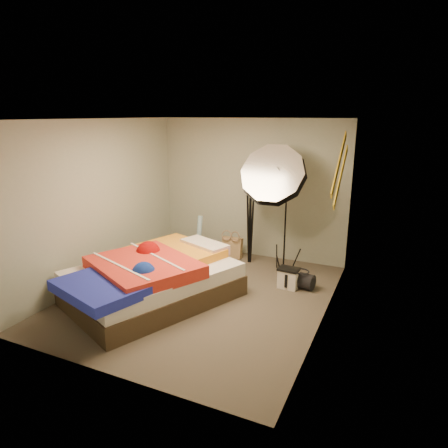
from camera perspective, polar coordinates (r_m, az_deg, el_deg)
The scene contains 15 objects.
floor at distance 5.93m, azimuth -3.34°, elevation -10.20°, with size 4.00×4.00×0.00m, color brown.
ceiling at distance 5.35m, azimuth -3.77°, elevation 14.73°, with size 4.00×4.00×0.00m, color silver.
wall_back at distance 7.29m, azimuth 3.87°, elevation 5.03°, with size 3.50×3.50×0.00m, color #979C8C.
wall_front at distance 3.93m, azimuth -17.37°, elevation -4.82°, with size 3.50×3.50×0.00m, color #979C8C.
wall_left at distance 6.50m, azimuth -17.33°, elevation 3.07°, with size 4.00×4.00×0.00m, color #979C8C.
wall_right at distance 4.95m, azimuth 14.64°, elevation -0.45°, with size 4.00×4.00×0.00m, color #979C8C.
tote_bag at distance 7.37m, azimuth 1.16°, elevation -3.36°, with size 0.38×0.11×0.38m, color tan.
wrapping_roll at distance 7.32m, azimuth -3.61°, elevation -1.87°, with size 0.09×0.09×0.78m, color #5099BA.
camera_case at distance 6.20m, azimuth 9.19°, elevation -7.73°, with size 0.29×0.21×0.29m, color silver.
duffel_bag at distance 6.25m, azimuth 10.93°, elevation -7.88°, with size 0.24×0.24×0.39m, color black.
wall_stripe_upper at distance 5.41m, azimuth 16.09°, elevation 8.33°, with size 0.02×1.10×0.10m, color gold.
wall_stripe_lower at distance 5.68m, azimuth 16.34°, elevation 6.59°, with size 0.02×1.10×0.10m, color gold.
bed at distance 5.76m, azimuth -10.15°, elevation -7.63°, with size 2.31×2.77×0.66m.
photo_umbrella at distance 6.42m, azimuth 7.15°, elevation 6.71°, with size 1.29×0.94×2.23m.
camera_tripod at distance 6.96m, azimuth 3.77°, elevation 0.85°, with size 0.08×0.08×1.42m.
Camera 1 is at (2.52, -4.71, 2.57)m, focal length 32.00 mm.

